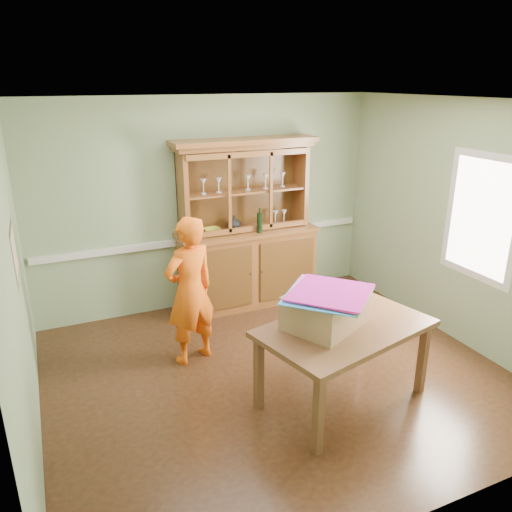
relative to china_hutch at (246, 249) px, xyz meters
name	(u,v)px	position (x,y,z in m)	size (l,w,h in m)	color
floor	(276,374)	(-0.42, -1.75, -0.77)	(4.50, 4.50, 0.00)	#4C2F18
ceiling	(280,101)	(-0.42, -1.75, 1.93)	(4.50, 4.50, 0.00)	white
wall_back	(209,204)	(-0.42, 0.25, 0.58)	(4.50, 4.50, 0.00)	gray
wall_left	(16,289)	(-2.67, -1.75, 0.58)	(4.00, 4.00, 0.00)	gray
wall_right	(459,224)	(1.83, -1.75, 0.58)	(4.00, 4.00, 0.00)	gray
wall_front	(427,350)	(-0.42, -3.75, 0.58)	(4.50, 4.50, 0.00)	gray
chair_rail	(211,238)	(-0.42, 0.22, 0.13)	(4.41, 0.05, 0.08)	silver
framed_map	(15,253)	(-2.65, -1.45, 0.78)	(0.03, 0.60, 0.46)	#342515
window_panel	(481,217)	(1.81, -2.05, 0.73)	(0.03, 0.96, 1.36)	silver
china_hutch	(246,249)	(0.00, 0.00, 0.00)	(1.86, 0.61, 2.18)	brown
dining_table	(345,335)	(-0.04, -2.38, -0.08)	(1.73, 1.27, 0.78)	brown
cardboard_box	(325,309)	(-0.20, -2.29, 0.16)	(0.67, 0.54, 0.31)	#9A714F
kite_stack	(326,293)	(-0.23, -2.33, 0.34)	(0.91, 0.91, 0.04)	green
person	(190,291)	(-1.11, -1.11, 0.03)	(0.58, 0.38, 1.60)	#FB600F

